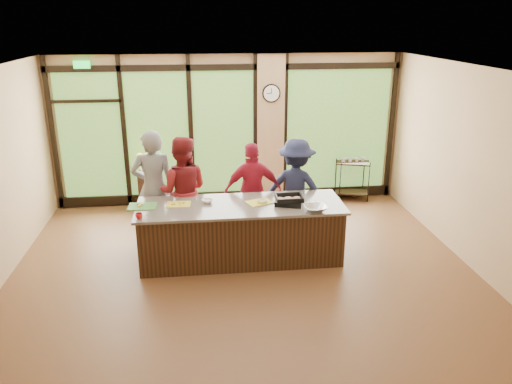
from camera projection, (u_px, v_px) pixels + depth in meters
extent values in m
plane|color=brown|center=(243.00, 267.00, 7.74)|extent=(7.00, 7.00, 0.00)
plane|color=white|center=(241.00, 69.00, 6.74)|extent=(7.00, 7.00, 0.00)
plane|color=tan|center=(228.00, 130.00, 10.05)|extent=(7.00, 0.00, 7.00)
plane|color=tan|center=(469.00, 167.00, 7.63)|extent=(0.00, 6.00, 6.00)
cube|color=tan|center=(270.00, 130.00, 10.09)|extent=(0.55, 0.12, 3.00)
cube|color=black|center=(227.00, 67.00, 9.59)|extent=(6.90, 0.08, 0.12)
cube|color=black|center=(230.00, 196.00, 10.46)|extent=(6.90, 0.08, 0.20)
cube|color=#19D83F|center=(82.00, 65.00, 9.22)|extent=(0.30, 0.04, 0.14)
cube|color=#2D5F21|center=(91.00, 137.00, 9.74)|extent=(1.20, 0.02, 2.50)
cube|color=#2D5F21|center=(158.00, 135.00, 9.89)|extent=(1.20, 0.02, 2.50)
cube|color=#2D5F21|center=(224.00, 133.00, 10.03)|extent=(1.20, 0.02, 2.50)
cube|color=#2D5F21|center=(337.00, 130.00, 10.29)|extent=(2.10, 0.02, 2.50)
cube|color=black|center=(53.00, 135.00, 9.63)|extent=(0.08, 0.08, 3.00)
cube|color=black|center=(124.00, 134.00, 9.78)|extent=(0.08, 0.08, 3.00)
cube|color=black|center=(191.00, 132.00, 9.92)|extent=(0.08, 0.08, 3.00)
cube|color=black|center=(256.00, 130.00, 10.07)|extent=(0.08, 0.08, 3.00)
cube|color=black|center=(285.00, 130.00, 10.13)|extent=(0.08, 0.08, 3.00)
cube|color=black|center=(391.00, 127.00, 10.38)|extent=(0.08, 0.08, 3.00)
cube|color=black|center=(241.00, 233.00, 7.87)|extent=(3.10, 1.00, 0.88)
cube|color=slate|center=(240.00, 206.00, 7.72)|extent=(3.20, 1.10, 0.04)
cylinder|color=black|center=(271.00, 93.00, 9.78)|extent=(0.36, 0.04, 0.36)
cylinder|color=white|center=(271.00, 93.00, 9.76)|extent=(0.31, 0.01, 0.31)
cube|color=black|center=(272.00, 91.00, 9.74)|extent=(0.01, 0.00, 0.11)
cube|color=black|center=(269.00, 93.00, 9.75)|extent=(0.09, 0.00, 0.01)
imported|color=slate|center=(154.00, 188.00, 8.26)|extent=(0.73, 0.49, 1.96)
imported|color=maroon|center=(182.00, 191.00, 8.31)|extent=(0.97, 0.79, 1.85)
imported|color=maroon|center=(253.00, 191.00, 8.53)|extent=(1.01, 0.45, 1.69)
imported|color=#191D39|center=(296.00, 188.00, 8.61)|extent=(1.28, 1.03, 1.74)
cube|color=black|center=(289.00, 202.00, 7.71)|extent=(0.48, 0.42, 0.07)
imported|color=silver|center=(315.00, 208.00, 7.44)|extent=(0.38, 0.38, 0.08)
cube|color=#3E812E|center=(142.00, 206.00, 7.62)|extent=(0.44, 0.34, 0.01)
cube|color=gold|center=(179.00, 204.00, 7.71)|extent=(0.38, 0.30, 0.01)
cube|color=gold|center=(259.00, 202.00, 7.79)|extent=(0.46, 0.41, 0.01)
imported|color=white|center=(207.00, 201.00, 7.79)|extent=(0.18, 0.18, 0.05)
imported|color=white|center=(263.00, 201.00, 7.78)|extent=(0.19, 0.19, 0.05)
imported|color=white|center=(287.00, 197.00, 8.01)|extent=(0.14, 0.14, 0.03)
imported|color=#B51215|center=(139.00, 216.00, 7.17)|extent=(0.13, 0.13, 0.08)
cube|color=black|center=(149.00, 192.00, 9.80)|extent=(0.44, 0.44, 0.81)
imported|color=#907B4F|center=(147.00, 166.00, 9.62)|extent=(0.31, 0.31, 0.27)
cube|color=black|center=(351.00, 192.00, 10.54)|extent=(0.75, 0.56, 0.03)
cube|color=black|center=(353.00, 163.00, 10.33)|extent=(0.75, 0.56, 0.03)
cylinder|color=black|center=(340.00, 183.00, 10.26)|extent=(0.02, 0.02, 0.86)
cylinder|color=black|center=(369.00, 182.00, 10.33)|extent=(0.02, 0.02, 0.86)
cylinder|color=black|center=(336.00, 178.00, 10.58)|extent=(0.02, 0.02, 0.86)
cylinder|color=black|center=(363.00, 177.00, 10.65)|extent=(0.02, 0.02, 0.86)
imported|color=silver|center=(343.00, 160.00, 10.29)|extent=(0.12, 0.12, 0.09)
imported|color=silver|center=(350.00, 160.00, 10.30)|extent=(0.12, 0.12, 0.09)
imported|color=silver|center=(357.00, 160.00, 10.32)|extent=(0.12, 0.12, 0.09)
imported|color=silver|center=(363.00, 160.00, 10.33)|extent=(0.12, 0.12, 0.09)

